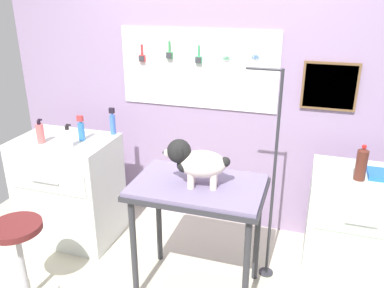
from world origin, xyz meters
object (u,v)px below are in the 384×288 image
object	(u,v)px
grooming_arm	(272,188)
stool	(17,239)
conditioner_bottle	(81,130)
soda_bottle	(361,164)
dog	(195,162)
cabinet_right	(354,227)
grooming_table	(198,197)
counter_left	(70,189)

from	to	relation	value
grooming_arm	stool	xyz separation A→B (m)	(-1.60, -0.79, -0.24)
conditioner_bottle	soda_bottle	size ratio (longest dim) A/B	0.84
grooming_arm	soda_bottle	distance (m)	0.62
grooming_arm	dog	bearing A→B (deg)	-144.46
cabinet_right	conditioner_bottle	distance (m)	2.25
grooming_table	stool	size ratio (longest dim) A/B	1.46
cabinet_right	soda_bottle	xyz separation A→B (m)	(-0.04, -0.10, 0.56)
dog	stool	size ratio (longest dim) A/B	0.70
grooming_arm	conditioner_bottle	xyz separation A→B (m)	(-1.57, 0.04, 0.26)
stool	soda_bottle	world-z (taller)	soda_bottle
grooming_arm	cabinet_right	distance (m)	0.70
conditioner_bottle	grooming_arm	bearing A→B (deg)	-1.53
grooming_arm	stool	size ratio (longest dim) A/B	2.60
stool	conditioner_bottle	world-z (taller)	conditioner_bottle
grooming_arm	cabinet_right	xyz separation A→B (m)	(0.61, 0.15, -0.31)
grooming_table	dog	xyz separation A→B (m)	(-0.01, -0.03, 0.27)
dog	counter_left	world-z (taller)	dog
counter_left	grooming_table	bearing A→B (deg)	-14.44
dog	counter_left	size ratio (longest dim) A/B	0.47
dog	cabinet_right	distance (m)	1.33
grooming_arm	conditioner_bottle	distance (m)	1.59
grooming_arm	counter_left	size ratio (longest dim) A/B	1.74
cabinet_right	grooming_arm	bearing A→B (deg)	-165.80
dog	stool	xyz separation A→B (m)	(-1.13, -0.45, -0.53)
counter_left	soda_bottle	xyz separation A→B (m)	(2.30, 0.04, 0.53)
cabinet_right	soda_bottle	size ratio (longest dim) A/B	3.54
soda_bottle	cabinet_right	bearing A→B (deg)	69.22
conditioner_bottle	cabinet_right	bearing A→B (deg)	2.96
stool	conditioner_bottle	xyz separation A→B (m)	(0.03, 0.83, 0.51)
grooming_table	conditioner_bottle	xyz separation A→B (m)	(-1.10, 0.35, 0.25)
cabinet_right	stool	bearing A→B (deg)	-156.84
grooming_table	grooming_arm	bearing A→B (deg)	33.88
dog	soda_bottle	xyz separation A→B (m)	(1.04, 0.39, -0.04)
soda_bottle	grooming_arm	bearing A→B (deg)	-174.85
soda_bottle	counter_left	bearing A→B (deg)	-179.09
stool	cabinet_right	bearing A→B (deg)	23.16
grooming_table	stool	bearing A→B (deg)	-157.11
soda_bottle	grooming_table	bearing A→B (deg)	-160.69
dog	soda_bottle	size ratio (longest dim) A/B	1.75
counter_left	conditioner_bottle	world-z (taller)	conditioner_bottle
dog	counter_left	xyz separation A→B (m)	(-1.25, 0.35, -0.58)
counter_left	stool	bearing A→B (deg)	-80.89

